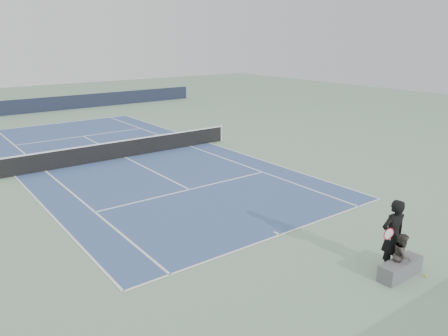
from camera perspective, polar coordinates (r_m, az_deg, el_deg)
ground at (r=23.90m, az=-12.79°, el=1.34°), size 80.00×80.00×0.00m
court_surface at (r=23.90m, az=-12.80°, el=1.36°), size 10.97×23.77×0.01m
tennis_net at (r=23.78m, az=-12.87°, el=2.52°), size 12.90×0.10×1.07m
windscreen_far at (r=40.51m, az=-23.50°, el=7.49°), size 30.00×0.25×1.20m
tennis_player at (r=12.81m, az=21.16°, el=-8.22°), size 0.90×0.73×2.07m
tennis_ball at (r=13.25m, az=24.82°, el=-12.65°), size 0.07×0.07×0.07m
spectator_bench at (r=12.83m, az=22.13°, el=-11.25°), size 1.50×1.02×1.24m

